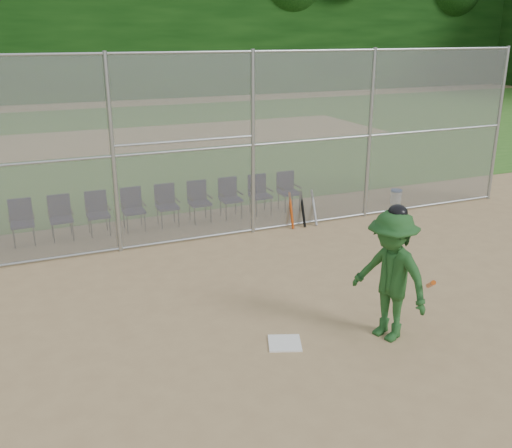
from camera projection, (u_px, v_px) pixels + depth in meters
name	position (u px, v px, depth m)	size (l,w,h in m)	color
ground	(324.00, 346.00, 8.27)	(100.00, 100.00, 0.00)	tan
grass_strip	(111.00, 140.00, 23.94)	(100.00, 100.00, 0.00)	#32651E
dirt_patch_far	(111.00, 140.00, 23.94)	(24.00, 24.00, 0.00)	tan
backstop_fence	(209.00, 145.00, 11.96)	(16.09, 0.09, 4.00)	gray
treeline	(92.00, 2.00, 23.92)	(81.00, 60.00, 11.00)	black
home_plate	(285.00, 343.00, 8.34)	(0.47, 0.47, 0.02)	white
batter_at_plate	(391.00, 275.00, 8.23)	(1.19, 1.45, 2.06)	#1F4E20
water_cooler	(396.00, 197.00, 15.08)	(0.30, 0.30, 0.38)	white
spare_bats	(303.00, 209.00, 13.29)	(0.66, 0.35, 0.83)	#D84C14
chair_1	(22.00, 223.00, 12.10)	(0.54, 0.52, 0.96)	black
chair_2	(61.00, 218.00, 12.40)	(0.54, 0.52, 0.96)	black
chair_3	(98.00, 214.00, 12.69)	(0.54, 0.52, 0.96)	black
chair_4	(134.00, 210.00, 12.99)	(0.54, 0.52, 0.96)	black
chair_5	(168.00, 206.00, 13.28)	(0.54, 0.52, 0.96)	black
chair_6	(200.00, 202.00, 13.58)	(0.54, 0.52, 0.96)	black
chair_7	(231.00, 198.00, 13.87)	(0.54, 0.52, 0.96)	black
chair_8	(261.00, 195.00, 14.17)	(0.54, 0.52, 0.96)	black
chair_9	(289.00, 192.00, 14.46)	(0.54, 0.52, 0.96)	black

